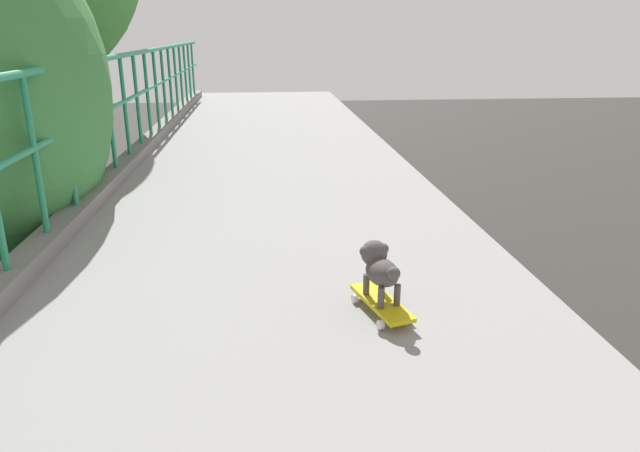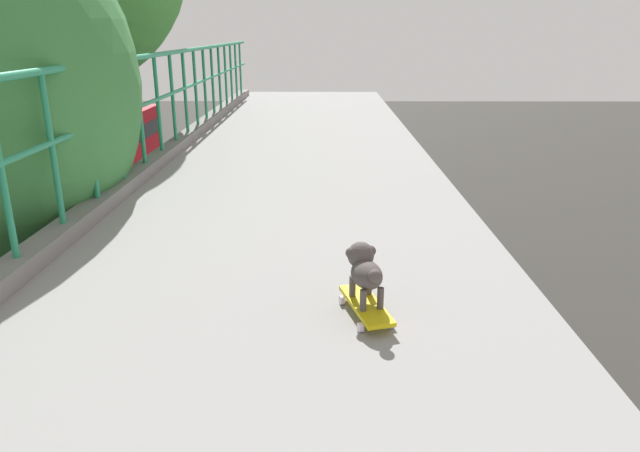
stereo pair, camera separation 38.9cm
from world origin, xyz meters
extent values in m
cylinder|color=#268B61|center=(-0.25, 3.41, 6.09)|extent=(0.04, 0.04, 1.09)
cylinder|color=#268B61|center=(-0.25, 4.09, 6.09)|extent=(0.04, 0.04, 1.09)
cylinder|color=#268B61|center=(-0.25, 4.77, 6.09)|extent=(0.04, 0.04, 1.09)
cylinder|color=#268B61|center=(-0.25, 5.45, 6.09)|extent=(0.04, 0.04, 1.09)
cylinder|color=#268B61|center=(-0.25, 6.13, 6.09)|extent=(0.04, 0.04, 1.09)
cylinder|color=#268B61|center=(-0.25, 6.82, 6.09)|extent=(0.04, 0.04, 1.09)
cylinder|color=#268B61|center=(-0.25, 7.50, 6.09)|extent=(0.04, 0.04, 1.09)
cylinder|color=#268B61|center=(-0.25, 8.18, 6.09)|extent=(0.04, 0.04, 1.09)
cylinder|color=#268B61|center=(-0.25, 8.86, 6.09)|extent=(0.04, 0.04, 1.09)
cylinder|color=#268B61|center=(-0.25, 9.54, 6.09)|extent=(0.04, 0.04, 1.09)
cylinder|color=#268B61|center=(-0.25, 10.22, 6.09)|extent=(0.04, 0.04, 1.09)
cylinder|color=#268B61|center=(-0.25, 10.90, 6.09)|extent=(0.04, 0.04, 1.09)
cylinder|color=#268B61|center=(-0.25, 11.59, 6.09)|extent=(0.04, 0.04, 1.09)
cylinder|color=#268B61|center=(-0.25, 12.27, 6.09)|extent=(0.04, 0.04, 1.09)
cylinder|color=#268B61|center=(-0.25, 12.95, 6.09)|extent=(0.04, 0.04, 1.09)
cylinder|color=#268B61|center=(-0.25, 13.63, 6.09)|extent=(0.04, 0.04, 1.09)
cylinder|color=black|center=(-3.62, 9.39, 0.35)|extent=(0.23, 0.70, 0.70)
cube|color=#B20F1A|center=(-8.13, 25.07, 1.77)|extent=(2.30, 10.83, 2.97)
cube|color=black|center=(-8.13, 25.07, 2.29)|extent=(2.32, 9.96, 0.70)
cylinder|color=black|center=(-7.03, 28.86, 0.48)|extent=(0.28, 0.96, 0.96)
cylinder|color=black|center=(-9.23, 28.86, 0.48)|extent=(0.28, 0.96, 0.96)
cylinder|color=black|center=(-7.03, 22.10, 0.48)|extent=(0.28, 0.96, 0.96)
cylinder|color=black|center=(-9.23, 22.10, 0.48)|extent=(0.28, 0.96, 0.96)
cylinder|color=#49312C|center=(-2.72, 9.21, 3.36)|extent=(0.46, 0.46, 6.72)
cube|color=gold|center=(1.92, 2.89, 5.48)|extent=(0.28, 0.53, 0.02)
cylinder|color=white|center=(1.96, 3.08, 5.44)|extent=(0.04, 0.06, 0.05)
cylinder|color=white|center=(1.79, 3.03, 5.44)|extent=(0.04, 0.06, 0.05)
cylinder|color=white|center=(2.05, 2.76, 5.44)|extent=(0.04, 0.06, 0.05)
cylinder|color=white|center=(1.88, 2.71, 5.44)|extent=(0.04, 0.06, 0.05)
cylinder|color=#4F4544|center=(1.94, 3.01, 5.55)|extent=(0.04, 0.04, 0.12)
cylinder|color=#4F4544|center=(1.85, 2.98, 5.55)|extent=(0.04, 0.04, 0.12)
cylinder|color=#4F4544|center=(1.99, 2.83, 5.55)|extent=(0.04, 0.04, 0.12)
cylinder|color=#4F4544|center=(1.90, 2.81, 5.55)|extent=(0.04, 0.04, 0.12)
ellipsoid|color=#4F4544|center=(1.92, 2.91, 5.66)|extent=(0.22, 0.28, 0.15)
sphere|color=#4F4544|center=(1.89, 3.01, 5.73)|extent=(0.15, 0.15, 0.15)
ellipsoid|color=#4A5136|center=(1.88, 3.07, 5.72)|extent=(0.07, 0.08, 0.04)
sphere|color=#4F4544|center=(1.95, 3.02, 5.75)|extent=(0.06, 0.06, 0.06)
sphere|color=#4F4544|center=(1.84, 2.99, 5.75)|extent=(0.06, 0.06, 0.06)
sphere|color=#4F4544|center=(1.96, 2.78, 5.70)|extent=(0.07, 0.07, 0.07)
camera|label=1|loc=(1.31, 0.08, 6.90)|focal=32.27mm
camera|label=2|loc=(1.70, 0.06, 6.90)|focal=32.27mm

